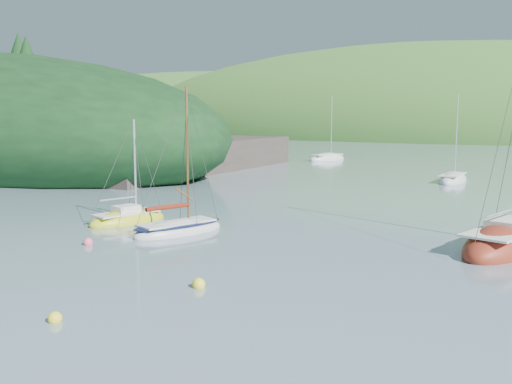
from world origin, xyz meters
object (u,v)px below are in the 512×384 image
Objects in this scene: sloop_red at (510,243)px; sailboat_yellow at (128,220)px; distant_sloop_a at (453,180)px; distant_sloop_c at (327,159)px; daysailer_white at (178,229)px.

sloop_red is 1.91× the size of sailboat_yellow.
sloop_red is 28.40m from distant_sloop_a.
distant_sloop_c reaches higher than sailboat_yellow.
sailboat_yellow is at bearing -63.52° from distant_sloop_c.
distant_sloop_a reaches higher than daysailer_white.
sloop_red reaches higher than distant_sloop_a.
daysailer_white is 33.34m from distant_sloop_a.
distant_sloop_c is at bearing 136.24° from sloop_red.
daysailer_white reaches higher than sailboat_yellow.
distant_sloop_a is at bearing 120.47° from sloop_red.
sloop_red reaches higher than sailboat_yellow.
sailboat_yellow is at bearing -173.26° from daysailer_white.
distant_sloop_a is at bearing 94.54° from daysailer_white.
sloop_red is at bearing -73.11° from distant_sloop_a.
daysailer_white is at bearing -148.21° from sloop_red.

